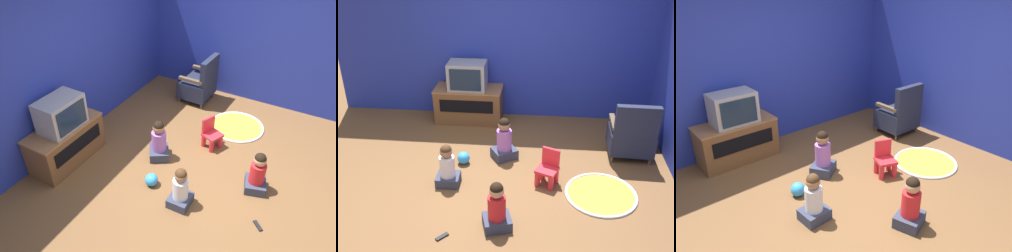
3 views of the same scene
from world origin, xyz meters
The scene contains 13 objects.
ground_plane centered at (0.00, 0.00, 0.00)m, with size 30.00×30.00×0.00m, color brown.
wall_back centered at (-0.30, 2.18, 1.29)m, with size 5.39×0.12×2.59m.
wall_right centered at (2.33, -0.38, 1.29)m, with size 0.12×5.24×2.59m.
tv_cabinet centered at (-0.71, 1.85, 0.30)m, with size 1.10×0.51×0.58m.
television centered at (-0.71, 1.82, 0.80)m, with size 0.60×0.41×0.45m.
black_armchair centered at (1.77, 0.93, 0.34)m, with size 0.62×0.56×0.88m.
yellow_kid_chair centered at (0.61, 0.17, 0.19)m, with size 0.33×0.32×0.47m.
play_mat centered at (1.28, -0.02, 0.01)m, with size 0.89×0.89×0.04m.
child_watching_left centered at (-0.66, 0.03, 0.25)m, with size 0.30×0.27×0.58m.
child_watching_center centered at (0.06, -0.71, 0.26)m, with size 0.37×0.34×0.60m.
child_watching_right centered at (-0.01, 0.73, 0.27)m, with size 0.42×0.41×0.63m.
toy_ball centered at (-0.56, 0.52, 0.09)m, with size 0.17×0.17×0.17m.
remote_control centered at (-0.51, -0.93, 0.01)m, with size 0.13×0.14×0.02m.
Camera 1 is at (-3.17, -1.23, 3.20)m, focal length 35.00 mm.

